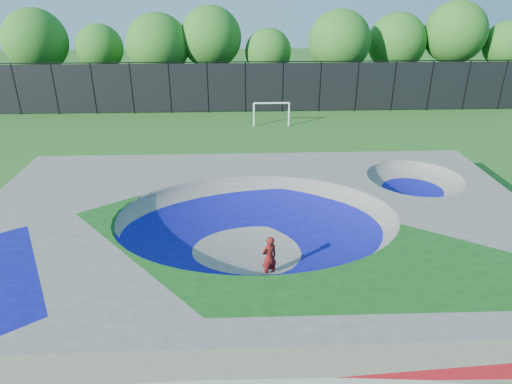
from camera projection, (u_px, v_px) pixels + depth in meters
ground at (256, 248)px, 18.19m from camera, size 120.00×120.00×0.00m
skate_deck at (256, 232)px, 17.88m from camera, size 22.00×14.00×1.50m
skater at (269, 257)px, 16.11m from camera, size 0.71×0.62×1.65m
skateboard at (269, 276)px, 16.44m from camera, size 0.77×0.62×0.05m
soccer_goal at (272, 110)px, 33.14m from camera, size 2.69×0.12×1.77m
fence at (245, 86)px, 36.36m from camera, size 48.09×0.09×4.04m
treeline at (267, 42)px, 39.73m from camera, size 51.39×7.37×8.31m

